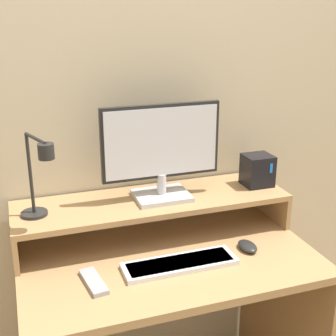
{
  "coord_description": "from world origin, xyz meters",
  "views": [
    {
      "loc": [
        -0.49,
        -1.1,
        1.64
      ],
      "look_at": [
        0.01,
        0.36,
        1.09
      ],
      "focal_mm": 50.0,
      "sensor_mm": 36.0,
      "label": 1
    }
  ],
  "objects_px": {
    "keyboard": "(180,264)",
    "remote_control": "(94,282)",
    "desk_lamp": "(39,177)",
    "router_dock": "(257,170)",
    "monitor": "(161,150)",
    "mouse": "(247,246)"
  },
  "relations": [
    {
      "from": "monitor",
      "to": "router_dock",
      "type": "xyz_separation_m",
      "value": [
        0.42,
        -0.0,
        -0.13
      ]
    },
    {
      "from": "monitor",
      "to": "desk_lamp",
      "type": "bearing_deg",
      "value": -170.97
    },
    {
      "from": "monitor",
      "to": "desk_lamp",
      "type": "height_order",
      "value": "monitor"
    },
    {
      "from": "keyboard",
      "to": "mouse",
      "type": "height_order",
      "value": "mouse"
    },
    {
      "from": "router_dock",
      "to": "remote_control",
      "type": "xyz_separation_m",
      "value": [
        -0.74,
        -0.28,
        -0.21
      ]
    },
    {
      "from": "monitor",
      "to": "keyboard",
      "type": "height_order",
      "value": "monitor"
    },
    {
      "from": "keyboard",
      "to": "mouse",
      "type": "bearing_deg",
      "value": 5.86
    },
    {
      "from": "remote_control",
      "to": "monitor",
      "type": "bearing_deg",
      "value": 40.32
    },
    {
      "from": "router_dock",
      "to": "monitor",
      "type": "bearing_deg",
      "value": 179.98
    },
    {
      "from": "monitor",
      "to": "mouse",
      "type": "bearing_deg",
      "value": -42.58
    },
    {
      "from": "desk_lamp",
      "to": "router_dock",
      "type": "relative_size",
      "value": 2.36
    },
    {
      "from": "keyboard",
      "to": "mouse",
      "type": "relative_size",
      "value": 4.12
    },
    {
      "from": "monitor",
      "to": "remote_control",
      "type": "bearing_deg",
      "value": -139.68
    },
    {
      "from": "monitor",
      "to": "mouse",
      "type": "xyz_separation_m",
      "value": [
        0.26,
        -0.24,
        -0.33
      ]
    },
    {
      "from": "desk_lamp",
      "to": "remote_control",
      "type": "relative_size",
      "value": 1.84
    },
    {
      "from": "desk_lamp",
      "to": "remote_control",
      "type": "height_order",
      "value": "desk_lamp"
    },
    {
      "from": "desk_lamp",
      "to": "router_dock",
      "type": "bearing_deg",
      "value": 4.74
    },
    {
      "from": "keyboard",
      "to": "remote_control",
      "type": "bearing_deg",
      "value": -178.05
    },
    {
      "from": "remote_control",
      "to": "desk_lamp",
      "type": "bearing_deg",
      "value": 122.76
    },
    {
      "from": "monitor",
      "to": "mouse",
      "type": "distance_m",
      "value": 0.48
    },
    {
      "from": "router_dock",
      "to": "mouse",
      "type": "height_order",
      "value": "router_dock"
    },
    {
      "from": "router_dock",
      "to": "keyboard",
      "type": "relative_size",
      "value": 0.32
    }
  ]
}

